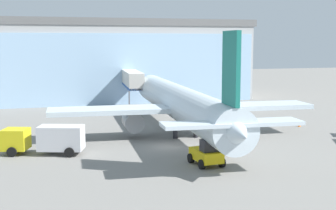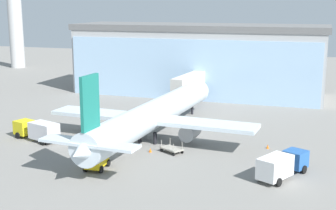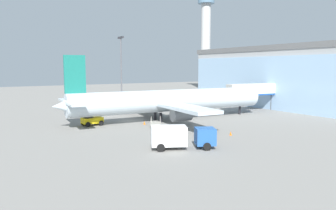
{
  "view_description": "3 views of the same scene",
  "coord_description": "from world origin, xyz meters",
  "px_view_note": "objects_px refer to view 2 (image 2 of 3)",
  "views": [
    {
      "loc": [
        -12.83,
        -43.22,
        10.23
      ],
      "look_at": [
        1.98,
        8.15,
        3.03
      ],
      "focal_mm": 50.0,
      "sensor_mm": 36.0,
      "label": 1
    },
    {
      "loc": [
        24.13,
        -52.11,
        18.14
      ],
      "look_at": [
        4.38,
        7.3,
        4.57
      ],
      "focal_mm": 50.0,
      "sensor_mm": 36.0,
      "label": 2
    },
    {
      "loc": [
        51.27,
        -23.95,
        9.31
      ],
      "look_at": [
        0.15,
        7.3,
        2.35
      ],
      "focal_mm": 35.0,
      "sensor_mm": 36.0,
      "label": 3
    }
  ],
  "objects_px": {
    "catering_truck": "(37,130)",
    "safety_cone_nose": "(150,150)",
    "baggage_cart": "(172,149)",
    "pushback_tug": "(96,161)",
    "jet_bridge": "(191,82)",
    "airplane": "(154,115)",
    "fuel_truck": "(282,165)",
    "safety_cone_wingtip": "(268,146)"
  },
  "relations": [
    {
      "from": "catering_truck",
      "to": "safety_cone_nose",
      "type": "bearing_deg",
      "value": -162.42
    },
    {
      "from": "baggage_cart",
      "to": "pushback_tug",
      "type": "relative_size",
      "value": 0.96
    },
    {
      "from": "jet_bridge",
      "to": "baggage_cart",
      "type": "relative_size",
      "value": 4.16
    },
    {
      "from": "airplane",
      "to": "safety_cone_nose",
      "type": "distance_m",
      "value": 6.71
    },
    {
      "from": "pushback_tug",
      "to": "airplane",
      "type": "bearing_deg",
      "value": -13.39
    },
    {
      "from": "fuel_truck",
      "to": "safety_cone_nose",
      "type": "relative_size",
      "value": 13.69
    },
    {
      "from": "airplane",
      "to": "baggage_cart",
      "type": "distance_m",
      "value": 7.18
    },
    {
      "from": "jet_bridge",
      "to": "catering_truck",
      "type": "height_order",
      "value": "jet_bridge"
    },
    {
      "from": "jet_bridge",
      "to": "airplane",
      "type": "xyz_separation_m",
      "value": [
        0.99,
        -22.03,
        -1.0
      ]
    },
    {
      "from": "jet_bridge",
      "to": "baggage_cart",
      "type": "xyz_separation_m",
      "value": [
        5.19,
        -27.06,
        -3.93
      ]
    },
    {
      "from": "airplane",
      "to": "baggage_cart",
      "type": "bearing_deg",
      "value": -136.32
    },
    {
      "from": "safety_cone_wingtip",
      "to": "airplane",
      "type": "bearing_deg",
      "value": -178.27
    },
    {
      "from": "fuel_truck",
      "to": "safety_cone_nose",
      "type": "distance_m",
      "value": 16.8
    },
    {
      "from": "catering_truck",
      "to": "safety_cone_wingtip",
      "type": "distance_m",
      "value": 30.71
    },
    {
      "from": "baggage_cart",
      "to": "safety_cone_wingtip",
      "type": "relative_size",
      "value": 5.86
    },
    {
      "from": "pushback_tug",
      "to": "safety_cone_wingtip",
      "type": "height_order",
      "value": "pushback_tug"
    },
    {
      "from": "jet_bridge",
      "to": "fuel_truck",
      "type": "height_order",
      "value": "jet_bridge"
    },
    {
      "from": "airplane",
      "to": "safety_cone_wingtip",
      "type": "relative_size",
      "value": 72.82
    },
    {
      "from": "airplane",
      "to": "pushback_tug",
      "type": "height_order",
      "value": "airplane"
    },
    {
      "from": "catering_truck",
      "to": "safety_cone_wingtip",
      "type": "xyz_separation_m",
      "value": [
        30.07,
        6.1,
        -1.19
      ]
    },
    {
      "from": "safety_cone_nose",
      "to": "fuel_truck",
      "type": "bearing_deg",
      "value": -13.05
    },
    {
      "from": "fuel_truck",
      "to": "pushback_tug",
      "type": "height_order",
      "value": "fuel_truck"
    },
    {
      "from": "fuel_truck",
      "to": "safety_cone_nose",
      "type": "height_order",
      "value": "fuel_truck"
    },
    {
      "from": "airplane",
      "to": "safety_cone_nose",
      "type": "height_order",
      "value": "airplane"
    },
    {
      "from": "baggage_cart",
      "to": "fuel_truck",
      "type": "bearing_deg",
      "value": -167.75
    },
    {
      "from": "fuel_truck",
      "to": "pushback_tug",
      "type": "relative_size",
      "value": 2.25
    },
    {
      "from": "jet_bridge",
      "to": "pushback_tug",
      "type": "height_order",
      "value": "jet_bridge"
    },
    {
      "from": "catering_truck",
      "to": "fuel_truck",
      "type": "height_order",
      "value": "same"
    },
    {
      "from": "jet_bridge",
      "to": "fuel_truck",
      "type": "bearing_deg",
      "value": -143.66
    },
    {
      "from": "safety_cone_nose",
      "to": "catering_truck",
      "type": "bearing_deg",
      "value": 179.77
    },
    {
      "from": "safety_cone_nose",
      "to": "safety_cone_wingtip",
      "type": "relative_size",
      "value": 1.0
    },
    {
      "from": "airplane",
      "to": "pushback_tug",
      "type": "distance_m",
      "value": 13.73
    },
    {
      "from": "airplane",
      "to": "jet_bridge",
      "type": "bearing_deg",
      "value": 6.43
    },
    {
      "from": "pushback_tug",
      "to": "safety_cone_nose",
      "type": "height_order",
      "value": "pushback_tug"
    },
    {
      "from": "baggage_cart",
      "to": "safety_cone_nose",
      "type": "height_order",
      "value": "baggage_cart"
    },
    {
      "from": "jet_bridge",
      "to": "safety_cone_wingtip",
      "type": "xyz_separation_m",
      "value": [
        16.34,
        -21.57,
        -4.15
      ]
    },
    {
      "from": "airplane",
      "to": "pushback_tug",
      "type": "xyz_separation_m",
      "value": [
        -1.97,
        -13.36,
        -2.46
      ]
    },
    {
      "from": "pushback_tug",
      "to": "safety_cone_nose",
      "type": "bearing_deg",
      "value": -30.03
    },
    {
      "from": "safety_cone_nose",
      "to": "safety_cone_wingtip",
      "type": "distance_m",
      "value": 15.06
    },
    {
      "from": "jet_bridge",
      "to": "safety_cone_nose",
      "type": "relative_size",
      "value": 24.4
    },
    {
      "from": "catering_truck",
      "to": "baggage_cart",
      "type": "xyz_separation_m",
      "value": [
        18.92,
        0.61,
        -0.97
      ]
    },
    {
      "from": "catering_truck",
      "to": "pushback_tug",
      "type": "relative_size",
      "value": 2.28
    }
  ]
}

